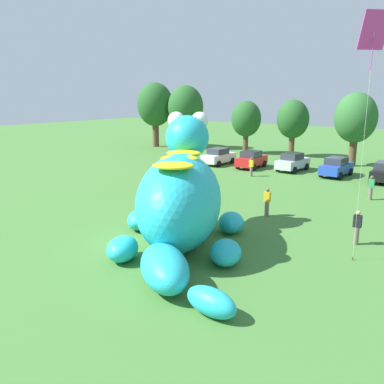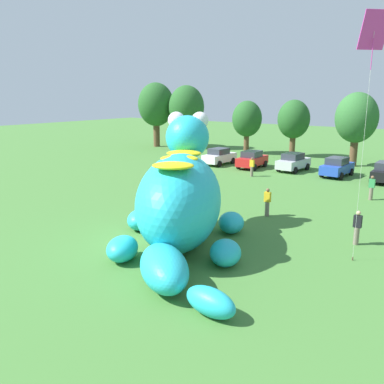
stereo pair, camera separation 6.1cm
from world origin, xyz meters
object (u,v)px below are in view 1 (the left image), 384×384
at_px(car_white, 219,156).
at_px(spectator_near_inflatable, 267,202).
at_px(giant_inflatable_creature, 180,200).
at_px(spectator_mid_field, 371,188).
at_px(car_silver, 293,162).
at_px(spectator_by_cars, 251,167).
at_px(car_blue, 336,167).
at_px(spectator_wandering, 357,228).
at_px(car_red, 251,159).
at_px(tethered_flying_kite, 374,35).

xyz_separation_m(car_white, spectator_near_inflatable, (12.46, -14.06, -0.01)).
xyz_separation_m(giant_inflatable_creature, spectator_near_inflatable, (1.16, 7.02, -1.43)).
height_order(car_white, spectator_mid_field, car_white).
relative_size(car_silver, spectator_by_cars, 2.46).
bearing_deg(spectator_mid_field, spectator_near_inflatable, -117.43).
relative_size(car_blue, spectator_by_cars, 2.45).
xyz_separation_m(giant_inflatable_creature, car_blue, (0.61, 21.92, -1.43)).
relative_size(car_silver, spectator_wandering, 2.46).
distance_m(spectator_mid_field, spectator_wandering, 9.82).
height_order(car_blue, spectator_wandering, car_blue).
bearing_deg(spectator_near_inflatable, spectator_wandering, -18.10).
bearing_deg(spectator_mid_field, car_silver, 140.19).
bearing_deg(spectator_near_inflatable, spectator_mid_field, 62.57).
bearing_deg(spectator_mid_field, car_blue, 123.05).
relative_size(giant_inflatable_creature, spectator_wandering, 6.03).
xyz_separation_m(car_silver, spectator_wandering, (10.53, -17.07, -0.01)).
distance_m(giant_inflatable_creature, spectator_mid_field, 15.79).
height_order(car_silver, spectator_by_cars, car_silver).
relative_size(car_white, spectator_by_cars, 2.43).
height_order(giant_inflatable_creature, spectator_wandering, giant_inflatable_creature).
relative_size(car_red, car_silver, 0.99).
distance_m(giant_inflatable_creature, spectator_wandering, 8.71).
relative_size(car_blue, tethered_flying_kite, 0.41).
xyz_separation_m(car_silver, spectator_near_inflatable, (4.81, -15.20, -0.01)).
bearing_deg(spectator_by_cars, spectator_near_inflatable, -57.38).
xyz_separation_m(car_white, car_silver, (7.65, 1.13, 0.00)).
bearing_deg(spectator_near_inflatable, car_white, 131.53).
height_order(car_red, car_silver, same).
height_order(car_red, spectator_wandering, car_red).
height_order(car_silver, car_blue, same).
height_order(spectator_mid_field, spectator_by_cars, same).
distance_m(giant_inflatable_creature, tethered_flying_kite, 10.67).
bearing_deg(car_silver, giant_inflatable_creature, -80.67).
distance_m(car_white, car_blue, 11.93).
xyz_separation_m(car_blue, tethered_flying_kite, (6.73, -18.90, 8.57)).
distance_m(spectator_near_inflatable, spectator_mid_field, 8.80).
relative_size(car_blue, spectator_wandering, 2.45).
bearing_deg(car_silver, tethered_flying_kite, -60.23).
bearing_deg(spectator_wandering, tethered_flying_kite, -78.00).
distance_m(spectator_mid_field, spectator_by_cars, 11.03).
bearing_deg(tethered_flying_kite, spectator_near_inflatable, 147.02).
height_order(giant_inflatable_creature, spectator_mid_field, giant_inflatable_creature).
distance_m(giant_inflatable_creature, car_red, 22.66).
distance_m(car_red, car_blue, 8.21).
bearing_deg(spectator_near_inflatable, giant_inflatable_creature, -99.39).
distance_m(car_white, spectator_by_cars, 6.84).
distance_m(giant_inflatable_creature, spectator_by_cars, 18.34).
bearing_deg(spectator_mid_field, spectator_by_cars, 166.33).
height_order(spectator_near_inflatable, spectator_mid_field, same).
height_order(car_red, spectator_near_inflatable, car_red).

